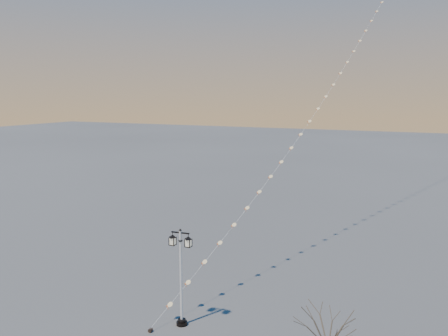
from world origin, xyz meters
The scene contains 4 objects.
ground centered at (0.00, 0.00, 0.00)m, with size 300.00×300.00×0.00m, color #525252.
street_lamp centered at (0.06, 1.23, 3.17)m, with size 1.45×0.64×5.72m.
bare_tree centered at (8.70, -0.52, 2.47)m, with size 2.15×2.15×3.56m.
kite_train centered at (3.72, 22.59, 15.56)m, with size 10.31×46.15×31.29m.
Camera 1 is at (12.01, -18.98, 13.04)m, focal length 35.14 mm.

